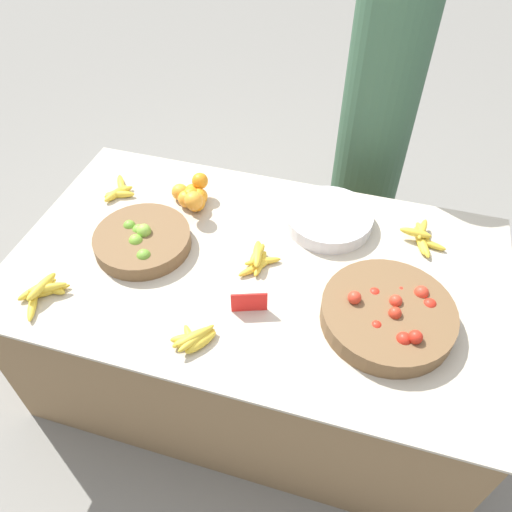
# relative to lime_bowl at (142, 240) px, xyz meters

# --- Properties ---
(ground_plane) EXTENTS (12.00, 12.00, 0.00)m
(ground_plane) POSITION_rel_lime_bowl_xyz_m (0.45, 0.03, -0.75)
(ground_plane) COLOR gray
(market_table) EXTENTS (1.85, 1.08, 0.71)m
(market_table) POSITION_rel_lime_bowl_xyz_m (0.45, 0.03, -0.39)
(market_table) COLOR olive
(market_table) RESTS_ON ground_plane
(lime_bowl) EXTENTS (0.37, 0.37, 0.10)m
(lime_bowl) POSITION_rel_lime_bowl_xyz_m (0.00, 0.00, 0.00)
(lime_bowl) COLOR brown
(lime_bowl) RESTS_ON market_table
(tomato_basket) EXTENTS (0.45, 0.45, 0.11)m
(tomato_basket) POSITION_rel_lime_bowl_xyz_m (0.95, -0.09, 0.00)
(tomato_basket) COLOR brown
(tomato_basket) RESTS_ON market_table
(orange_pile) EXTENTS (0.18, 0.21, 0.13)m
(orange_pile) POSITION_rel_lime_bowl_xyz_m (0.10, 0.29, 0.02)
(orange_pile) COLOR orange
(orange_pile) RESTS_ON market_table
(metal_bowl) EXTENTS (0.35, 0.35, 0.06)m
(metal_bowl) POSITION_rel_lime_bowl_xyz_m (0.67, 0.33, -0.00)
(metal_bowl) COLOR silver
(metal_bowl) RESTS_ON market_table
(price_sign) EXTENTS (0.12, 0.05, 0.09)m
(price_sign) POSITION_rel_lime_bowl_xyz_m (0.49, -0.18, 0.01)
(price_sign) COLOR red
(price_sign) RESTS_ON market_table
(banana_bunch_middle_left) EXTENTS (0.14, 0.18, 0.06)m
(banana_bunch_middle_left) POSITION_rel_lime_bowl_xyz_m (0.45, 0.03, -0.01)
(banana_bunch_middle_left) COLOR gold
(banana_bunch_middle_left) RESTS_ON market_table
(banana_bunch_back_center) EXTENTS (0.19, 0.20, 0.06)m
(banana_bunch_back_center) POSITION_rel_lime_bowl_xyz_m (1.03, 0.33, -0.01)
(banana_bunch_back_center) COLOR gold
(banana_bunch_back_center) RESTS_ON market_table
(banana_bunch_front_right) EXTENTS (0.14, 0.20, 0.03)m
(banana_bunch_front_right) POSITION_rel_lime_bowl_xyz_m (-0.24, 0.27, -0.02)
(banana_bunch_front_right) COLOR gold
(banana_bunch_front_right) RESTS_ON market_table
(banana_bunch_middle_right) EXTENTS (0.16, 0.21, 0.06)m
(banana_bunch_middle_right) POSITION_rel_lime_bowl_xyz_m (-0.23, -0.32, -0.01)
(banana_bunch_middle_right) COLOR gold
(banana_bunch_middle_right) RESTS_ON market_table
(banana_bunch_front_center) EXTENTS (0.15, 0.14, 0.05)m
(banana_bunch_front_center) POSITION_rel_lime_bowl_xyz_m (0.35, -0.36, -0.01)
(banana_bunch_front_center) COLOR gold
(banana_bunch_front_center) RESTS_ON market_table
(vendor_person) EXTENTS (0.34, 0.34, 1.63)m
(vendor_person) POSITION_rel_lime_bowl_xyz_m (0.76, 0.94, 0.00)
(vendor_person) COLOR #385B42
(vendor_person) RESTS_ON ground_plane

